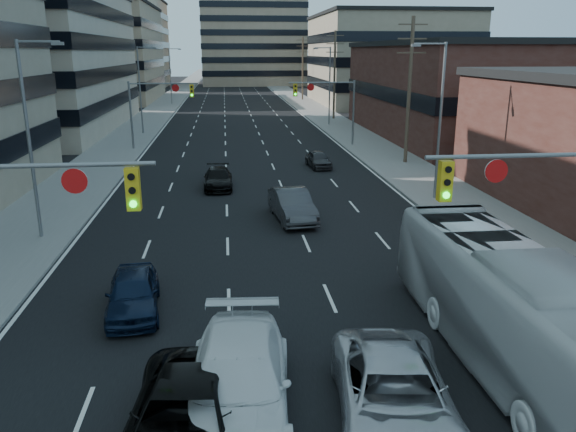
% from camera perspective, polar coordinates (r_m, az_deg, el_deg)
% --- Properties ---
extents(road_surface, '(18.00, 300.00, 0.02)m').
position_cam_1_polar(road_surface, '(136.43, -5.72, 12.74)').
color(road_surface, black).
rests_on(road_surface, ground).
extents(sidewalk_left, '(5.00, 300.00, 0.15)m').
position_cam_1_polar(sidewalk_left, '(136.77, -10.66, 12.58)').
color(sidewalk_left, slate).
rests_on(sidewalk_left, ground).
extents(sidewalk_right, '(5.00, 300.00, 0.15)m').
position_cam_1_polar(sidewalk_right, '(137.06, -0.79, 12.86)').
color(sidewalk_right, slate).
rests_on(sidewalk_right, ground).
extents(office_left_far, '(20.00, 30.00, 16.00)m').
position_cam_1_polar(office_left_far, '(108.47, -18.86, 15.29)').
color(office_left_far, gray).
rests_on(office_left_far, ground).
extents(storefront_right_mid, '(20.00, 30.00, 9.00)m').
position_cam_1_polar(storefront_right_mid, '(61.90, 18.66, 11.85)').
color(storefront_right_mid, '#472119').
rests_on(storefront_right_mid, ground).
extents(office_right_far, '(22.00, 28.00, 14.00)m').
position_cam_1_polar(office_right_far, '(97.89, 9.88, 15.28)').
color(office_right_far, gray).
rests_on(office_right_far, ground).
extents(bg_block_left, '(24.00, 24.00, 20.00)m').
position_cam_1_polar(bg_block_left, '(148.51, -17.22, 16.27)').
color(bg_block_left, '#ADA089').
rests_on(bg_block_left, ground).
extents(bg_block_right, '(22.00, 22.00, 12.00)m').
position_cam_1_polar(bg_block_right, '(140.29, 7.87, 15.22)').
color(bg_block_right, gray).
rests_on(bg_block_right, ground).
extents(signal_near_right, '(6.59, 0.33, 6.00)m').
position_cam_1_polar(signal_near_right, '(17.37, 25.79, 0.83)').
color(signal_near_right, slate).
rests_on(signal_near_right, ground).
extents(signal_far_left, '(6.09, 0.33, 6.00)m').
position_cam_1_polar(signal_far_left, '(51.67, -13.18, 11.31)').
color(signal_far_left, slate).
rests_on(signal_far_left, ground).
extents(signal_far_right, '(6.09, 0.33, 6.00)m').
position_cam_1_polar(signal_far_right, '(52.18, 4.17, 11.73)').
color(signal_far_right, slate).
rests_on(signal_far_right, ground).
extents(utility_pole_block, '(2.20, 0.28, 11.00)m').
position_cam_1_polar(utility_pole_block, '(44.48, 12.23, 12.52)').
color(utility_pole_block, '#4C3D2D').
rests_on(utility_pole_block, ground).
extents(utility_pole_midblock, '(2.20, 0.28, 11.00)m').
position_cam_1_polar(utility_pole_midblock, '(73.54, 4.75, 14.21)').
color(utility_pole_midblock, '#4C3D2D').
rests_on(utility_pole_midblock, ground).
extents(utility_pole_distant, '(2.20, 0.28, 11.00)m').
position_cam_1_polar(utility_pole_distant, '(103.14, 1.49, 14.87)').
color(utility_pole_distant, '#4C3D2D').
rests_on(utility_pole_distant, ground).
extents(streetlight_left_near, '(2.03, 0.22, 9.00)m').
position_cam_1_polar(streetlight_left_near, '(27.76, -24.60, 7.79)').
color(streetlight_left_near, slate).
rests_on(streetlight_left_near, ground).
extents(streetlight_left_mid, '(2.03, 0.22, 9.00)m').
position_cam_1_polar(streetlight_left_mid, '(61.86, -14.68, 12.68)').
color(streetlight_left_mid, slate).
rests_on(streetlight_left_mid, ground).
extents(streetlight_left_far, '(2.03, 0.22, 9.00)m').
position_cam_1_polar(streetlight_left_far, '(96.61, -11.78, 14.01)').
color(streetlight_left_far, slate).
rests_on(streetlight_left_far, ground).
extents(streetlight_right_near, '(2.03, 0.22, 9.00)m').
position_cam_1_polar(streetlight_right_near, '(33.59, 14.99, 9.95)').
color(streetlight_right_near, slate).
rests_on(streetlight_right_near, ground).
extents(streetlight_right_far, '(2.03, 0.22, 9.00)m').
position_cam_1_polar(streetlight_right_far, '(67.34, 4.12, 13.41)').
color(streetlight_right_far, slate).
rests_on(streetlight_right_far, ground).
extents(black_pickup, '(3.12, 5.85, 1.56)m').
position_cam_1_polar(black_pickup, '(13.15, -10.41, -19.84)').
color(black_pickup, black).
rests_on(black_pickup, ground).
extents(white_van, '(2.90, 6.26, 1.77)m').
position_cam_1_polar(white_van, '(14.08, -5.04, -16.43)').
color(white_van, white).
rests_on(white_van, ground).
extents(silver_suv, '(3.35, 6.06, 1.60)m').
position_cam_1_polar(silver_suv, '(13.92, 10.79, -17.50)').
color(silver_suv, '#B5B4B9').
rests_on(silver_suv, ground).
extents(transit_bus, '(2.87, 12.11, 3.37)m').
position_cam_1_polar(transit_bus, '(16.79, 22.10, -8.85)').
color(transit_bus, silver).
rests_on(transit_bus, ground).
extents(sedan_blue, '(2.10, 4.34, 1.43)m').
position_cam_1_polar(sedan_blue, '(19.71, -15.47, -7.51)').
color(sedan_blue, black).
rests_on(sedan_blue, ground).
extents(sedan_grey_center, '(2.25, 5.04, 1.61)m').
position_cam_1_polar(sedan_grey_center, '(29.23, 0.43, 1.12)').
color(sedan_grey_center, '#37373A').
rests_on(sedan_grey_center, ground).
extents(sedan_black_far, '(1.82, 4.40, 1.27)m').
position_cam_1_polar(sedan_black_far, '(36.45, -7.11, 3.80)').
color(sedan_black_far, black).
rests_on(sedan_black_far, ground).
extents(sedan_grey_right, '(1.79, 3.82, 1.26)m').
position_cam_1_polar(sedan_grey_right, '(42.83, 3.11, 5.78)').
color(sedan_grey_right, '#2F2E31').
rests_on(sedan_grey_right, ground).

